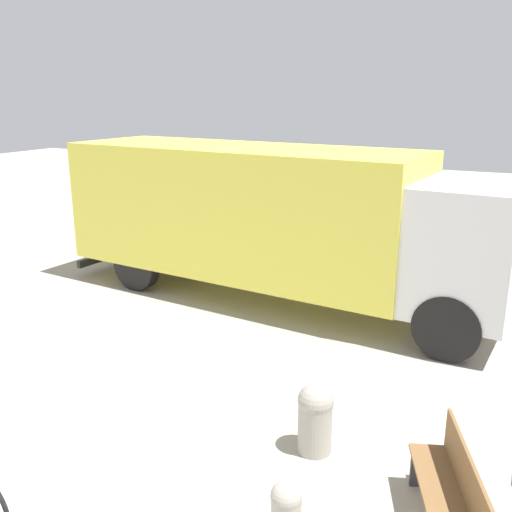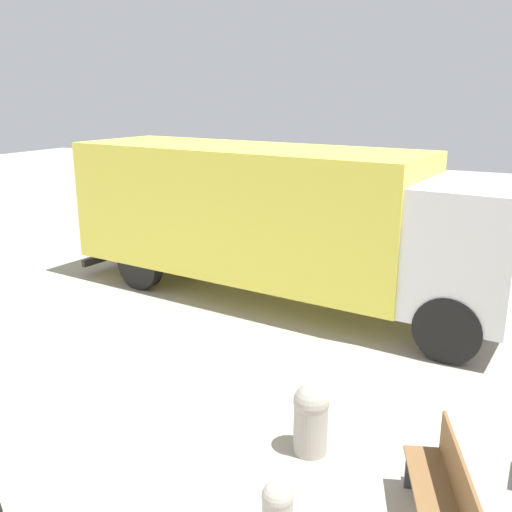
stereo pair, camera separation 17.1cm
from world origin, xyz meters
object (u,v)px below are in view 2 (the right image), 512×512
park_bench (445,496)px  bollard_far_bench (311,416)px  bollard_near_bench (277,512)px  delivery_truck (274,215)px

park_bench → bollard_far_bench: size_ratio=1.88×
park_bench → bollard_near_bench: (-1.35, -0.76, -0.13)m
park_bench → bollard_near_bench: park_bench is taller
bollard_near_bench → bollard_far_bench: 1.52m
delivery_truck → bollard_near_bench: 6.88m
delivery_truck → bollard_far_bench: delivery_truck is taller
bollard_near_bench → bollard_far_bench: bearing=100.7°
bollard_near_bench → bollard_far_bench: bollard_far_bench is taller
bollard_near_bench → delivery_truck: bearing=116.1°
bollard_far_bench → park_bench: bearing=-24.4°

